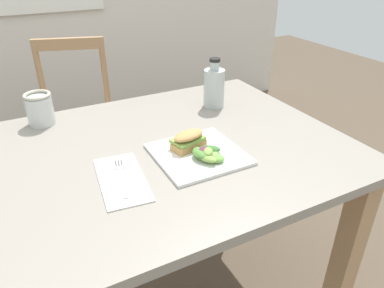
{
  "coord_description": "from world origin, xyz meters",
  "views": [
    {
      "loc": [
        -0.43,
        -0.85,
        1.29
      ],
      "look_at": [
        0.01,
        0.01,
        0.76
      ],
      "focal_mm": 33.76,
      "sensor_mm": 36.0,
      "label": 1
    }
  ],
  "objects_px": {
    "plate_lunch": "(198,154)",
    "fork_on_napkin": "(121,175)",
    "sandwich_half_front": "(189,140)",
    "bottle_cold_brew": "(214,90)",
    "dining_table": "(158,182)",
    "chair_wooden_far": "(77,122)",
    "mason_jar_iced_tea": "(40,110)"
  },
  "relations": [
    {
      "from": "plate_lunch",
      "to": "fork_on_napkin",
      "type": "bearing_deg",
      "value": -179.94
    },
    {
      "from": "plate_lunch",
      "to": "mason_jar_iced_tea",
      "type": "xyz_separation_m",
      "value": [
        -0.38,
        0.45,
        0.05
      ]
    },
    {
      "from": "dining_table",
      "to": "sandwich_half_front",
      "type": "xyz_separation_m",
      "value": [
        0.08,
        -0.06,
        0.17
      ]
    },
    {
      "from": "bottle_cold_brew",
      "to": "mason_jar_iced_tea",
      "type": "xyz_separation_m",
      "value": [
        -0.62,
        0.14,
        -0.02
      ]
    },
    {
      "from": "dining_table",
      "to": "mason_jar_iced_tea",
      "type": "relative_size",
      "value": 10.53
    },
    {
      "from": "plate_lunch",
      "to": "fork_on_napkin",
      "type": "height_order",
      "value": "plate_lunch"
    },
    {
      "from": "dining_table",
      "to": "fork_on_napkin",
      "type": "bearing_deg",
      "value": -145.86
    },
    {
      "from": "dining_table",
      "to": "chair_wooden_far",
      "type": "height_order",
      "value": "chair_wooden_far"
    },
    {
      "from": "bottle_cold_brew",
      "to": "mason_jar_iced_tea",
      "type": "relative_size",
      "value": 1.68
    },
    {
      "from": "plate_lunch",
      "to": "fork_on_napkin",
      "type": "relative_size",
      "value": 1.37
    },
    {
      "from": "fork_on_napkin",
      "to": "bottle_cold_brew",
      "type": "height_order",
      "value": "bottle_cold_brew"
    },
    {
      "from": "sandwich_half_front",
      "to": "mason_jar_iced_tea",
      "type": "xyz_separation_m",
      "value": [
        -0.37,
        0.41,
        0.01
      ]
    },
    {
      "from": "chair_wooden_far",
      "to": "bottle_cold_brew",
      "type": "relative_size",
      "value": 4.57
    },
    {
      "from": "chair_wooden_far",
      "to": "mason_jar_iced_tea",
      "type": "relative_size",
      "value": 7.67
    },
    {
      "from": "sandwich_half_front",
      "to": "mason_jar_iced_tea",
      "type": "relative_size",
      "value": 1.01
    },
    {
      "from": "dining_table",
      "to": "mason_jar_iced_tea",
      "type": "height_order",
      "value": "mason_jar_iced_tea"
    },
    {
      "from": "dining_table",
      "to": "bottle_cold_brew",
      "type": "relative_size",
      "value": 6.28
    },
    {
      "from": "mason_jar_iced_tea",
      "to": "dining_table",
      "type": "bearing_deg",
      "value": -50.64
    },
    {
      "from": "dining_table",
      "to": "chair_wooden_far",
      "type": "relative_size",
      "value": 1.37
    },
    {
      "from": "chair_wooden_far",
      "to": "plate_lunch",
      "type": "height_order",
      "value": "chair_wooden_far"
    },
    {
      "from": "fork_on_napkin",
      "to": "mason_jar_iced_tea",
      "type": "height_order",
      "value": "mason_jar_iced_tea"
    },
    {
      "from": "plate_lunch",
      "to": "sandwich_half_front",
      "type": "xyz_separation_m",
      "value": [
        -0.01,
        0.04,
        0.03
      ]
    },
    {
      "from": "chair_wooden_far",
      "to": "mason_jar_iced_tea",
      "type": "distance_m",
      "value": 0.72
    },
    {
      "from": "plate_lunch",
      "to": "fork_on_napkin",
      "type": "distance_m",
      "value": 0.24
    },
    {
      "from": "dining_table",
      "to": "fork_on_napkin",
      "type": "xyz_separation_m",
      "value": [
        -0.14,
        -0.1,
        0.13
      ]
    },
    {
      "from": "dining_table",
      "to": "mason_jar_iced_tea",
      "type": "bearing_deg",
      "value": 129.36
    },
    {
      "from": "mason_jar_iced_tea",
      "to": "bottle_cold_brew",
      "type": "bearing_deg",
      "value": -13.08
    },
    {
      "from": "fork_on_napkin",
      "to": "bottle_cold_brew",
      "type": "xyz_separation_m",
      "value": [
        0.47,
        0.31,
        0.06
      ]
    },
    {
      "from": "bottle_cold_brew",
      "to": "chair_wooden_far",
      "type": "bearing_deg",
      "value": 119.36
    },
    {
      "from": "dining_table",
      "to": "chair_wooden_far",
      "type": "xyz_separation_m",
      "value": [
        -0.09,
        0.95,
        -0.16
      ]
    },
    {
      "from": "plate_lunch",
      "to": "mason_jar_iced_tea",
      "type": "relative_size",
      "value": 2.23
    },
    {
      "from": "plate_lunch",
      "to": "mason_jar_iced_tea",
      "type": "bearing_deg",
      "value": 130.48
    }
  ]
}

